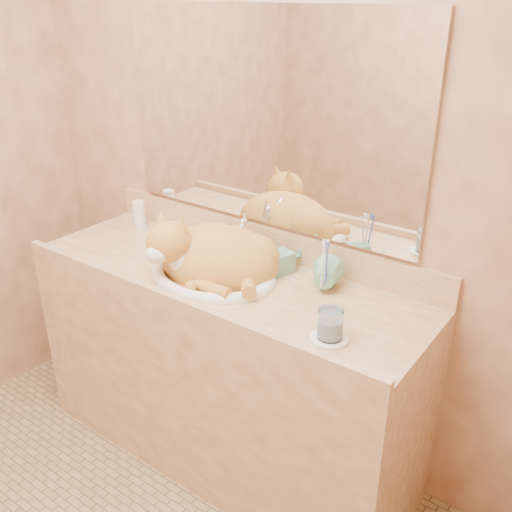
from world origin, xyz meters
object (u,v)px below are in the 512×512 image
Objects in this scene: sink_basin at (212,257)px; toothbrush_cup at (324,282)px; vanity_counter at (225,368)px; water_glass at (330,324)px; soap_dispenser at (264,255)px; cat at (212,253)px.

sink_basin is 0.43m from toothbrush_cup.
vanity_counter is 3.24× the size of sink_basin.
sink_basin is 5.26× the size of water_glass.
vanity_counter is 17.04× the size of water_glass.
sink_basin is at bearing -128.54° from soap_dispenser.
sink_basin is at bearing 167.91° from water_glass.
sink_basin reaches higher than water_glass.
water_glass is (0.16, -0.23, 0.00)m from toothbrush_cup.
water_glass is at bearing -56.00° from toothbrush_cup.
sink_basin is 0.19m from soap_dispenser.
vanity_counter is at bearing -128.75° from soap_dispenser.
soap_dispenser is (0.13, 0.09, 0.52)m from vanity_counter.
water_glass is (0.59, -0.14, -0.03)m from cat.
soap_dispenser is 1.93× the size of water_glass.
cat reaches higher than sink_basin.
toothbrush_cup is 0.28m from water_glass.
soap_dispenser is at bearing -179.09° from toothbrush_cup.
water_glass reaches higher than vanity_counter.
cat is at bearing 149.60° from sink_basin.
soap_dispenser is at bearing 46.36° from sink_basin.
toothbrush_cup is (0.25, 0.00, -0.04)m from soap_dispenser.
sink_basin is 1.04× the size of cat.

